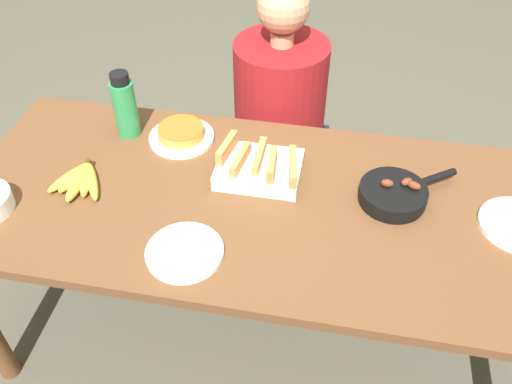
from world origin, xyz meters
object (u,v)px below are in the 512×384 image
banana_bunch (80,179)px  empty_plate_near_front (185,252)px  melon_tray (259,167)px  frittata_plate_center (181,134)px  skillet (394,194)px  water_bottle (125,106)px  person_figure (278,140)px

banana_bunch → empty_plate_near_front: banana_bunch is taller
melon_tray → frittata_plate_center: size_ratio=1.18×
melon_tray → skillet: bearing=-5.0°
empty_plate_near_front → water_bottle: 0.62m
banana_bunch → melon_tray: (0.55, 0.14, 0.02)m
frittata_plate_center → water_bottle: water_bottle is taller
skillet → frittata_plate_center: bearing=131.1°
skillet → frittata_plate_center: size_ratio=1.32×
banana_bunch → frittata_plate_center: size_ratio=0.87×
banana_bunch → skillet: 0.98m
banana_bunch → water_bottle: bearing=78.5°
water_bottle → frittata_plate_center: bearing=-0.8°
banana_bunch → person_figure: size_ratio=0.17×
water_bottle → person_figure: person_figure is taller
melon_tray → empty_plate_near_front: melon_tray is taller
melon_tray → person_figure: 0.60m
skillet → banana_bunch: bearing=150.8°
banana_bunch → empty_plate_near_front: (0.41, -0.22, -0.01)m
skillet → empty_plate_near_front: bearing=174.6°
banana_bunch → empty_plate_near_front: 0.46m
frittata_plate_center → empty_plate_near_front: bearing=-72.5°
water_bottle → empty_plate_near_front: bearing=-55.3°
frittata_plate_center → water_bottle: 0.21m
frittata_plate_center → empty_plate_near_front: (0.16, -0.50, -0.01)m
frittata_plate_center → person_figure: bearing=53.8°
skillet → water_bottle: size_ratio=1.25×
water_bottle → melon_tray: bearing=-15.9°
skillet → person_figure: size_ratio=0.26×
banana_bunch → empty_plate_near_front: bearing=-28.6°
skillet → empty_plate_near_front: 0.66m
skillet → water_bottle: 0.94m
skillet → empty_plate_near_front: (-0.57, -0.33, -0.02)m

